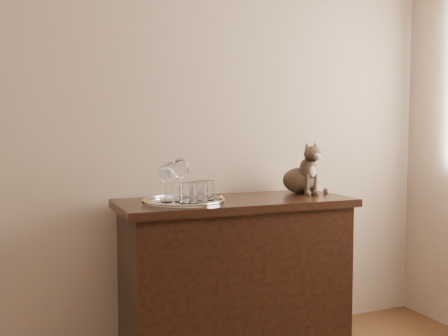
# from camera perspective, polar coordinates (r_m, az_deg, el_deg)

# --- Properties ---
(wall_back) EXTENTS (4.00, 0.10, 2.70)m
(wall_back) POSITION_cam_1_polar(r_m,az_deg,el_deg) (2.67, -13.44, 7.41)
(wall_back) COLOR #BDA88D
(wall_back) RESTS_ON ground
(sideboard) EXTENTS (1.20, 0.50, 0.85)m
(sideboard) POSITION_cam_1_polar(r_m,az_deg,el_deg) (2.64, 1.29, -12.74)
(sideboard) COLOR black
(sideboard) RESTS_ON ground
(tray) EXTENTS (0.40, 0.40, 0.01)m
(tray) POSITION_cam_1_polar(r_m,az_deg,el_deg) (2.43, -4.62, -3.89)
(tray) COLOR silver
(tray) RESTS_ON sideboard
(wine_glass_a) EXTENTS (0.07, 0.07, 0.17)m
(wine_glass_a) POSITION_cam_1_polar(r_m,az_deg,el_deg) (2.47, -6.75, -1.65)
(wine_glass_a) COLOR silver
(wine_glass_a) RESTS_ON tray
(wine_glass_b) EXTENTS (0.07, 0.07, 0.19)m
(wine_glass_b) POSITION_cam_1_polar(r_m,az_deg,el_deg) (2.47, -5.99, -1.47)
(wine_glass_b) COLOR white
(wine_glass_b) RESTS_ON tray
(wine_glass_c) EXTENTS (0.07, 0.07, 0.17)m
(wine_glass_c) POSITION_cam_1_polar(r_m,az_deg,el_deg) (2.40, -6.58, -1.84)
(wine_glass_c) COLOR white
(wine_glass_c) RESTS_ON tray
(wine_glass_d) EXTENTS (0.08, 0.08, 0.21)m
(wine_glass_d) POSITION_cam_1_polar(r_m,az_deg,el_deg) (2.39, -4.91, -1.35)
(wine_glass_d) COLOR white
(wine_glass_d) RESTS_ON tray
(tumbler_a) EXTENTS (0.09, 0.09, 0.10)m
(tumbler_a) POSITION_cam_1_polar(r_m,az_deg,el_deg) (2.35, -2.93, -2.80)
(tumbler_a) COLOR silver
(tumbler_a) RESTS_ON tray
(tumbler_b) EXTENTS (0.09, 0.09, 0.10)m
(tumbler_b) POSITION_cam_1_polar(r_m,az_deg,el_deg) (2.33, -4.05, -2.89)
(tumbler_b) COLOR white
(tumbler_b) RESTS_ON tray
(tumbler_c) EXTENTS (0.09, 0.09, 0.10)m
(tumbler_c) POSITION_cam_1_polar(r_m,az_deg,el_deg) (2.45, -2.14, -2.56)
(tumbler_c) COLOR white
(tumbler_c) RESTS_ON tray
(cat) EXTENTS (0.31, 0.29, 0.29)m
(cat) POSITION_cam_1_polar(r_m,az_deg,el_deg) (2.82, 8.72, 0.04)
(cat) COLOR brown
(cat) RESTS_ON sideboard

